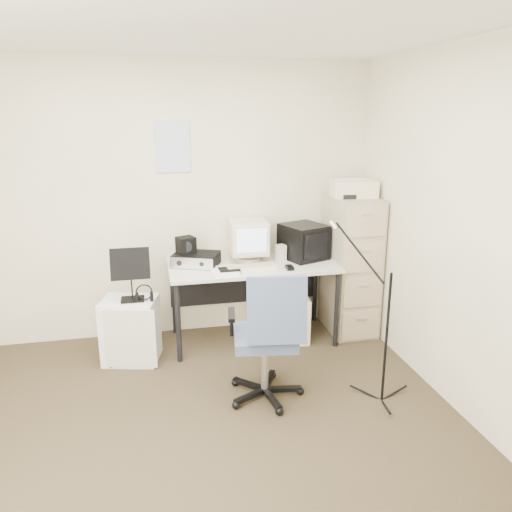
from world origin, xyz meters
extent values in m
cube|color=#2F2A1B|center=(0.00, 0.00, -0.01)|extent=(3.60, 3.60, 0.01)
cube|color=white|center=(0.00, 0.00, 2.50)|extent=(3.60, 3.60, 0.01)
cube|color=beige|center=(0.00, 1.80, 1.25)|extent=(3.60, 0.02, 2.50)
cube|color=beige|center=(0.00, -1.80, 1.25)|extent=(3.60, 0.02, 2.50)
cube|color=beige|center=(1.80, 0.00, 1.25)|extent=(0.02, 3.60, 2.50)
cube|color=white|center=(-0.02, 1.79, 1.75)|extent=(0.30, 0.02, 0.44)
cube|color=tan|center=(1.58, 1.48, 0.65)|extent=(0.40, 0.60, 1.30)
cube|color=beige|center=(1.58, 1.49, 1.38)|extent=(0.43, 0.33, 0.15)
cube|color=beige|center=(0.63, 1.45, 0.36)|extent=(1.50, 0.70, 0.73)
cube|color=beige|center=(0.62, 1.60, 0.91)|extent=(0.34, 0.36, 0.37)
cube|color=black|center=(1.13, 1.54, 0.89)|extent=(0.46, 0.47, 0.32)
cube|color=beige|center=(0.90, 1.51, 0.80)|extent=(0.10, 0.10, 0.15)
cube|color=beige|center=(0.58, 1.32, 0.74)|extent=(0.46, 0.19, 0.02)
cube|color=black|center=(0.91, 1.23, 0.74)|extent=(0.06, 0.10, 0.03)
cube|color=black|center=(0.13, 1.53, 0.79)|extent=(0.46, 0.40, 0.11)
cube|color=black|center=(0.05, 1.55, 0.91)|extent=(0.19, 0.18, 0.15)
cube|color=white|center=(0.35, 1.27, 0.74)|extent=(0.22, 0.30, 0.02)
cube|color=beige|center=(1.03, 1.42, 0.21)|extent=(0.25, 0.47, 0.42)
cube|color=#4C5873|center=(0.51, 0.47, 0.50)|extent=(0.65, 0.65, 0.99)
cube|color=white|center=(-0.46, 1.27, 0.27)|extent=(0.51, 0.45, 0.55)
cube|color=black|center=(-0.43, 1.25, 0.78)|extent=(0.33, 0.21, 0.46)
torus|color=black|center=(-0.33, 1.20, 0.60)|extent=(0.16, 0.16, 0.03)
cylinder|color=black|center=(1.34, 0.23, 0.64)|extent=(0.02, 0.02, 1.28)
camera|label=1|loc=(-0.25, -2.74, 2.02)|focal=35.00mm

